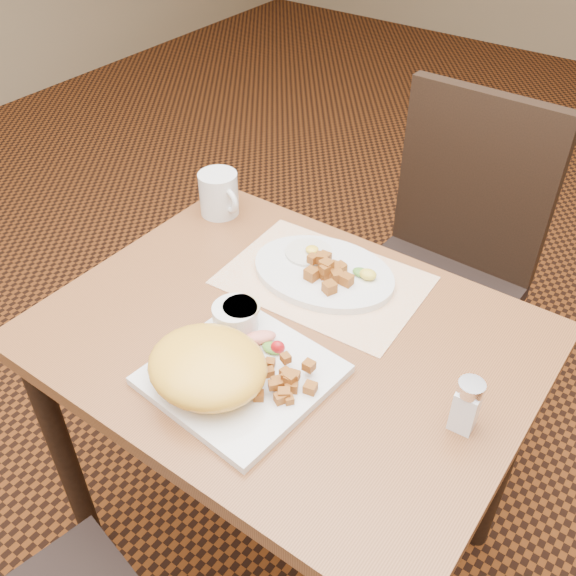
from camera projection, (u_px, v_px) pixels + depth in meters
The scene contains 15 objects.
ground at pixel (287, 540), 1.68m from camera, with size 8.00×8.00×0.00m, color black.
table at pixel (286, 372), 1.28m from camera, with size 0.90×0.70×0.75m.
chair_far at pixel (445, 259), 1.74m from camera, with size 0.43×0.44×0.97m.
placemat at pixel (324, 280), 1.33m from camera, with size 0.40×0.28×0.00m, color white.
plate_square at pixel (242, 375), 1.11m from camera, with size 0.28×0.28×0.02m, color silver.
plate_oval at pixel (324, 272), 1.33m from camera, with size 0.30×0.23×0.02m, color silver, non-canonical shape.
hollandaise_mound at pixel (207, 366), 1.07m from camera, with size 0.21×0.19×0.08m.
ramekin at pixel (236, 316), 1.18m from camera, with size 0.08×0.09×0.05m.
garnish_sq at pixel (267, 342), 1.15m from camera, with size 0.09×0.06×0.03m.
fried_egg at pixel (309, 252), 1.37m from camera, with size 0.10×0.10×0.02m.
garnish_ov at pixel (365, 274), 1.30m from camera, with size 0.06×0.03×0.02m.
salt_shaker at pixel (467, 404), 1.01m from camera, with size 0.04×0.04×0.10m.
coffee_mug at pixel (219, 194), 1.50m from camera, with size 0.12×0.09×0.10m.
home_fries_sq at pixel (284, 381), 1.07m from camera, with size 0.11×0.11×0.03m.
home_fries_ov at pixel (328, 271), 1.30m from camera, with size 0.11×0.10×0.04m.
Camera 1 is at (0.52, -0.71, 1.58)m, focal length 40.00 mm.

